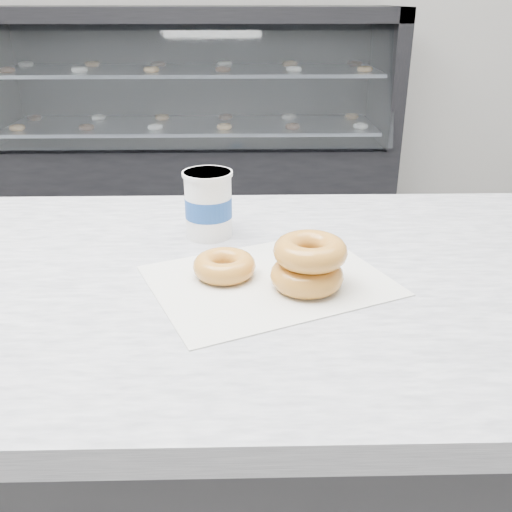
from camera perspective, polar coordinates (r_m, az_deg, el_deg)
The scene contains 7 objects.
ground at distance 1.93m, azimuth -10.72°, elevation -18.15°, with size 5.00×5.00×0.00m, color gray.
counter at distance 1.20m, azimuth -17.04°, elevation -21.35°, with size 3.06×0.76×0.90m.
display_case at distance 3.62m, azimuth -6.30°, elevation 11.50°, with size 2.40×0.74×1.25m.
wax_paper at distance 0.86m, azimuth 1.31°, elevation -2.45°, with size 0.34×0.26×0.00m, color silver.
donut_single at distance 0.87m, azimuth -3.18°, elevation -0.98°, with size 0.10×0.10×0.03m, color gold.
donut_stack at distance 0.83m, azimuth 5.27°, elevation -0.74°, with size 0.13×0.13×0.07m.
coffee_cup at distance 1.01m, azimuth -4.79°, elevation 5.26°, with size 0.11×0.11×0.12m.
Camera 1 is at (0.31, -1.40, 1.29)m, focal length 40.00 mm.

